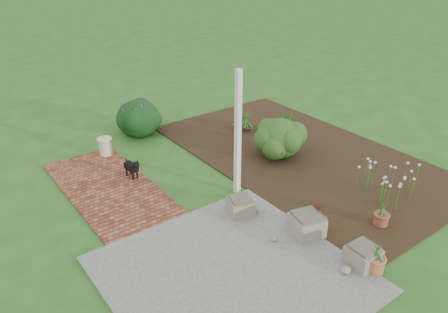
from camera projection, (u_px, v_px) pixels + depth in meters
ground at (228, 199)px, 8.49m from camera, size 80.00×80.00×0.00m
concrete_patio at (232, 274)px, 6.56m from camera, size 3.50×3.50×0.04m
brick_path at (109, 188)px, 8.83m from camera, size 1.60×3.50×0.04m
garden_bed at (301, 155)px, 10.17m from camera, size 4.00×7.00×0.03m
veranda_post at (238, 135)px, 8.16m from camera, size 0.10×0.10×2.50m
stone_trough_near at (363, 256)px, 6.67m from camera, size 0.46×0.46×0.29m
stone_trough_mid at (306, 225)px, 7.36m from camera, size 0.60×0.60×0.33m
stone_trough_far at (241, 207)px, 7.91m from camera, size 0.54×0.54×0.28m
black_dog at (132, 167)px, 9.05m from camera, size 0.19×0.49×0.42m
cream_ceramic_urn at (105, 146)px, 10.06m from camera, size 0.39×0.39×0.40m
evergreen_shrub at (279, 137)px, 9.94m from camera, size 1.18×1.18×0.91m
agapanthus_clump_back at (286, 121)px, 10.96m from camera, size 1.07×1.07×0.81m
agapanthus_clump_front at (243, 117)px, 11.28m from camera, size 0.83×0.83×0.73m
pink_flower_patch at (389, 180)px, 8.43m from camera, size 1.29×1.29×0.65m
terracotta_pot_bronze at (317, 224)px, 7.47m from camera, size 0.37×0.37×0.24m
terracotta_pot_small_left at (381, 219)px, 7.64m from camera, size 0.32×0.32×0.21m
terracotta_pot_small_right at (375, 264)px, 6.56m from camera, size 0.37×0.37×0.24m
purple_flowering_bush at (138, 117)px, 11.06m from camera, size 1.43×1.43×0.94m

